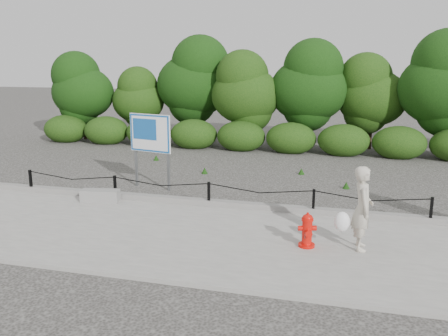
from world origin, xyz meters
TOP-DOWN VIEW (x-y plane):
  - ground at (0.00, 0.00)m, footprint 90.00×90.00m
  - sidewalk at (0.00, -2.00)m, footprint 14.00×4.00m
  - curb at (0.00, 0.05)m, footprint 14.00×0.22m
  - chain_barrier at (0.00, 0.00)m, footprint 10.06×0.06m
  - treeline at (0.77, 8.95)m, footprint 20.15×3.69m
  - fire_hydrant at (2.54, -1.99)m, footprint 0.39×0.40m
  - pedestrian at (3.49, -1.84)m, footprint 0.71×0.61m
  - concrete_block at (-2.74, -0.35)m, footprint 0.99×0.50m
  - advertising_sign at (-2.10, 1.39)m, footprint 1.29×0.37m

SIDE VIEW (x-z plane):
  - ground at x=0.00m, z-range 0.00..0.00m
  - sidewalk at x=0.00m, z-range 0.00..0.08m
  - curb at x=0.00m, z-range 0.08..0.22m
  - concrete_block at x=-2.74m, z-range 0.08..0.38m
  - fire_hydrant at x=2.54m, z-range 0.06..0.74m
  - chain_barrier at x=0.00m, z-range 0.16..0.76m
  - pedestrian at x=3.49m, z-range 0.06..1.65m
  - advertising_sign at x=-2.10m, z-range 0.43..2.54m
  - treeline at x=0.77m, z-range 0.18..4.73m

